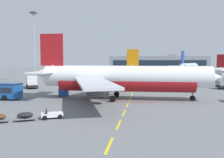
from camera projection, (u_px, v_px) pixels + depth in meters
apron_paint_markings at (134, 90)px, 56.86m from camera, size 8.00×98.64×0.01m
airliner_foreground at (122, 78)px, 42.69m from camera, size 34.70×34.63×12.20m
airliner_mid_left at (99, 71)px, 80.83m from camera, size 31.15×30.58×10.95m
airliner_far_center at (194, 71)px, 91.20m from camera, size 24.24×22.42×9.48m
airliner_far_right at (189, 67)px, 121.07m from camera, size 31.65×33.05×11.93m
catering_truck at (32, 82)px, 61.46m from camera, size 5.61×7.25×3.14m
baggage_train at (26, 116)px, 27.83m from camera, size 8.30×5.29×1.14m
uld_cargo_container at (64, 92)px, 46.88m from camera, size 1.62×1.56×1.60m
apron_light_mast_near at (34, 39)px, 75.51m from camera, size 1.80×1.80×22.84m
terminal_satellite at (158, 63)px, 179.44m from camera, size 71.29×26.11×12.35m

